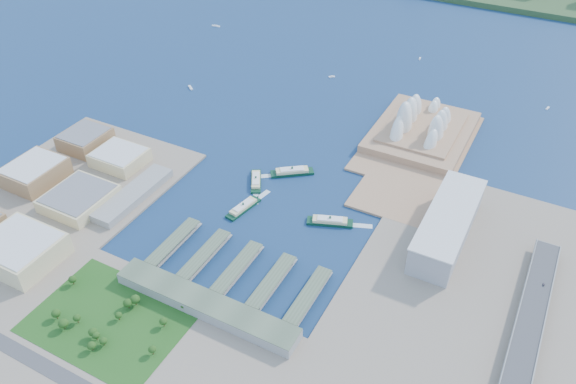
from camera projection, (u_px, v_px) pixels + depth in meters
The scene contains 22 objects.
ground at pixel (262, 227), 656.22m from camera, with size 3000.00×3000.00×0.00m, color #0F2347.
west_land at pixel (38, 212), 674.65m from camera, with size 220.00×390.00×3.00m, color gray.
south_land at pixel (146, 361), 508.86m from camera, with size 720.00×180.00×3.00m, color gray.
east_land at pixel (454, 335), 531.57m from camera, with size 240.00×500.00×3.00m, color gray.
peninsula at pixel (419, 142), 796.80m from camera, with size 135.00×220.00×3.00m, color #A57B5A.
opera_house at pixel (424, 117), 792.95m from camera, with size 134.00×180.00×58.00m, color white, non-canonical shape.
toaster_building at pixel (448, 225), 627.22m from camera, with size 45.00×155.00×35.00m, color gray.
expressway at pixel (520, 363), 497.82m from camera, with size 26.00×340.00×11.85m, color gray, non-canonical shape.
west_buildings at pixel (57, 187), 689.85m from camera, with size 200.00×280.00×27.00m, color olive, non-canonical shape.
ferry_wharves at pixel (237, 269), 595.88m from camera, with size 184.00×90.00×9.30m, color #4D5C45, non-canonical shape.
terminal_building at pixel (206, 305), 551.00m from camera, with size 200.00×28.00×12.00m, color gray.
park at pixel (108, 314), 539.19m from camera, with size 150.00×110.00×16.00m, color #194714, non-canonical shape.
ferry_a at pixel (256, 179), 721.86m from camera, with size 12.48×49.02×9.27m, color #0D3520, non-canonical shape.
ferry_b at pixel (292, 170), 736.43m from camera, with size 14.44×56.71×10.72m, color #0D3520, non-canonical shape.
ferry_c at pixel (243, 206), 678.54m from camera, with size 13.02×51.16×9.67m, color #0D3520, non-canonical shape.
ferry_d at pixel (330, 220), 658.02m from camera, with size 13.76×54.08×10.23m, color #0D3520, non-canonical shape.
boat_a at pixel (190, 87), 929.30m from camera, with size 3.95×15.78×3.04m, color white, non-canonical shape.
boat_b at pixel (332, 77), 961.09m from camera, with size 3.64×10.40×2.81m, color white, non-canonical shape.
boat_c at pixel (548, 108), 875.59m from camera, with size 2.98×10.21×2.30m, color white, non-canonical shape.
boat_d at pixel (216, 26), 1142.12m from camera, with size 3.81×17.42×2.94m, color white, non-canonical shape.
boat_e at pixel (420, 58), 1019.51m from camera, with size 3.12×9.82×2.41m, color white, non-canonical shape.
car_c at pixel (544, 284), 563.64m from camera, with size 1.69×4.15×1.21m, color slate.
Camera 1 is at (258.67, -421.04, 434.80)m, focal length 35.00 mm.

